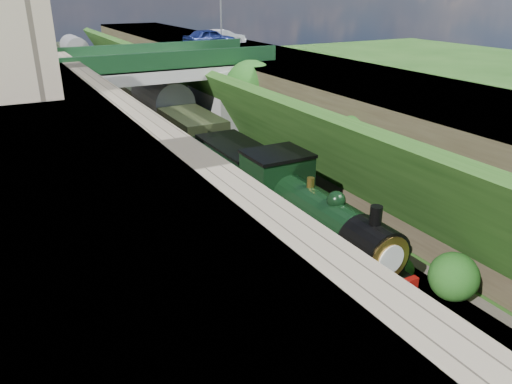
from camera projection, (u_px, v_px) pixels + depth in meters
ground at (365, 331)px, 17.35m from camera, size 160.00×160.00×0.00m
trackbed at (173, 163)px, 33.62m from camera, size 10.00×90.00×0.20m
retaining_wall at (82, 124)px, 29.93m from camera, size 1.00×90.00×7.00m
street_plateau_left at (18, 131)px, 28.41m from camera, size 6.00×90.00×7.00m
street_plateau_right at (293, 104)px, 36.61m from camera, size 8.00×90.00×6.25m
embankment_slope at (245, 120)px, 33.99m from camera, size 4.30×90.00×6.36m
track_left at (144, 166)px, 32.70m from camera, size 2.50×90.00×0.20m
track_right at (189, 158)px, 34.09m from camera, size 2.50×90.00×0.20m
road_bridge at (163, 93)px, 35.78m from camera, size 16.00×6.40×7.25m
tree at (251, 88)px, 34.31m from camera, size 3.60×3.80×6.60m
lamppost at (221, 6)px, 42.57m from camera, size 0.87×0.15×6.00m
car_blue at (210, 38)px, 42.57m from camera, size 5.01×2.83×1.61m
car_silver at (223, 37)px, 44.66m from camera, size 4.26×1.84×1.37m
locomotive at (311, 218)px, 21.44m from camera, size 3.10×10.22×3.83m
tender at (236, 172)px, 27.55m from camera, size 2.70×6.00×3.05m
coach_front at (163, 116)px, 37.66m from camera, size 2.90×18.00×3.70m
coach_middle at (107, 79)px, 53.00m from camera, size 2.90×18.00×3.70m
coach_rear at (76, 58)px, 68.34m from camera, size 2.90×18.00×3.70m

